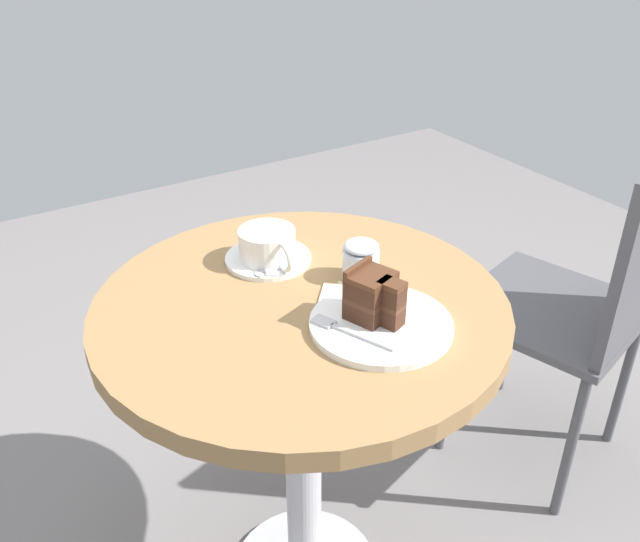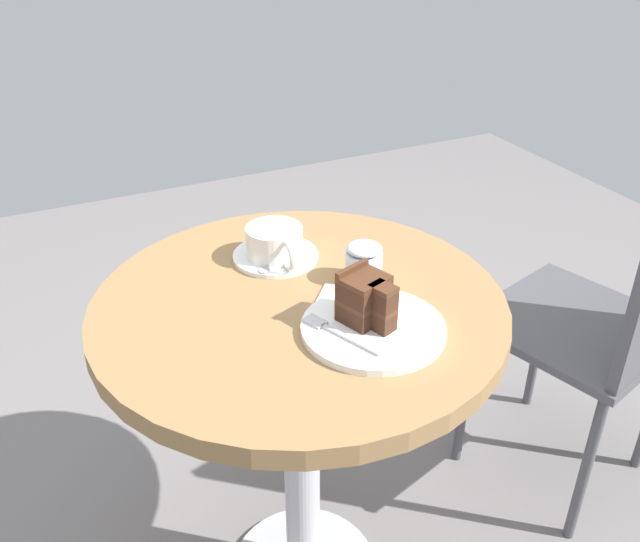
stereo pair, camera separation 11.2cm
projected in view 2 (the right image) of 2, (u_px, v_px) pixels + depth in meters
name	position (u px, v px, depth m)	size (l,w,h in m)	color
cafe_table	(300.00, 358.00, 1.18)	(0.69, 0.69, 0.70)	olive
saucer	(276.00, 256.00, 1.24)	(0.16, 0.16, 0.01)	white
coffee_cup	(275.00, 241.00, 1.22)	(0.14, 0.10, 0.06)	white
teaspoon	(276.00, 267.00, 1.19)	(0.02, 0.10, 0.00)	#B7B7BC
cake_plate	(373.00, 328.00, 1.04)	(0.22, 0.22, 0.01)	white
cake_slice	(366.00, 299.00, 1.03)	(0.10, 0.08, 0.08)	#422619
fork	(333.00, 330.00, 1.02)	(0.14, 0.07, 0.00)	#B7B7BC
napkin	(361.00, 312.00, 1.08)	(0.21, 0.21, 0.00)	beige
cafe_chair	(619.00, 313.00, 1.45)	(0.47, 0.47, 0.85)	#4C4C51
sugar_pot	(364.00, 262.00, 1.15)	(0.06, 0.06, 0.07)	silver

